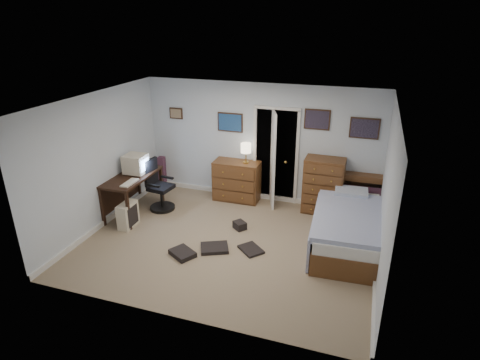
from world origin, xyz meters
name	(u,v)px	position (x,y,z in m)	size (l,w,h in m)	color
floor	(228,243)	(0.00, 0.00, -0.01)	(5.00, 4.00, 0.02)	gray
computer_desk	(128,184)	(-2.30, 0.51, 0.62)	(0.67, 1.40, 0.80)	black
crt_monitor	(136,164)	(-2.18, 0.67, 1.00)	(0.42, 0.39, 0.39)	beige
keyboard	(130,183)	(-2.02, 0.17, 0.82)	(0.16, 0.43, 0.03)	beige
pc_tower	(128,215)	(-2.00, -0.03, 0.24)	(0.23, 0.45, 0.48)	beige
office_chair	(159,190)	(-1.81, 0.84, 0.41)	(0.57, 0.57, 1.06)	black
media_stack	(162,172)	(-2.32, 1.92, 0.36)	(0.14, 0.14, 0.72)	maroon
low_dresser	(237,181)	(-0.44, 1.77, 0.43)	(0.97, 0.49, 0.87)	brown
table_lamp	(246,149)	(-0.24, 1.78, 1.18)	(0.22, 0.22, 0.42)	gold
doorway	(279,152)	(0.35, 2.27, 1.00)	(0.96, 1.12, 2.05)	black
tall_dresser	(323,186)	(1.40, 1.75, 0.57)	(0.78, 0.46, 1.14)	brown
headboard_bookcase	(360,194)	(2.12, 1.86, 0.45)	(0.96, 0.26, 0.86)	brown
bed	(347,228)	(1.98, 0.57, 0.34)	(1.26, 2.22, 0.71)	brown
wall_posters	(288,122)	(0.57, 1.98, 1.75)	(4.38, 0.04, 0.60)	#331E11
floor_clutter	(215,245)	(-0.16, -0.21, 0.04)	(1.56, 1.54, 0.14)	black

